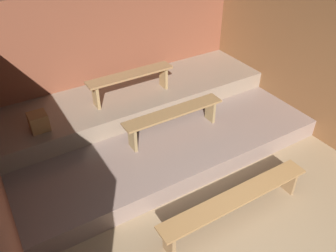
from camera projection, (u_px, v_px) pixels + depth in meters
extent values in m
cube|color=#8C7354|center=(178.00, 166.00, 5.63)|extent=(5.83, 5.18, 0.08)
cube|color=brown|center=(116.00, 50.00, 6.46)|extent=(5.83, 0.06, 2.34)
cube|color=brown|center=(301.00, 64.00, 6.00)|extent=(0.06, 5.18, 2.34)
cube|color=#7F6A5F|center=(154.00, 132.00, 6.06)|extent=(5.03, 2.81, 0.32)
cube|color=#836F5C|center=(135.00, 98.00, 6.37)|extent=(5.03, 1.36, 0.32)
cube|color=olive|center=(237.00, 197.00, 4.45)|extent=(2.30, 0.29, 0.04)
cube|color=olive|center=(169.00, 243.00, 4.14)|extent=(0.05, 0.23, 0.41)
cube|color=olive|center=(289.00, 180.00, 5.02)|extent=(0.05, 0.23, 0.41)
cube|color=olive|center=(174.00, 112.00, 5.51)|extent=(1.75, 0.29, 0.04)
cube|color=olive|center=(133.00, 138.00, 5.32)|extent=(0.05, 0.23, 0.41)
cube|color=olive|center=(210.00, 110.00, 5.96)|extent=(0.05, 0.23, 0.41)
cube|color=olive|center=(130.00, 75.00, 5.88)|extent=(1.56, 0.29, 0.04)
cube|color=olive|center=(96.00, 96.00, 5.73)|extent=(0.05, 0.23, 0.41)
cube|color=olive|center=(163.00, 77.00, 6.29)|extent=(0.05, 0.23, 0.41)
cube|color=olive|center=(39.00, 122.00, 5.24)|extent=(0.28, 0.28, 0.28)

